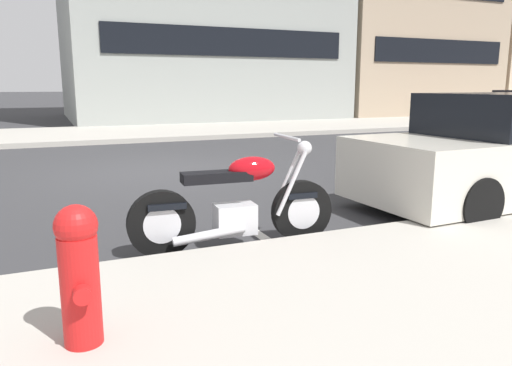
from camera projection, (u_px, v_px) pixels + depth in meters
ground_plane at (166, 171)px, 9.35m from camera, size 260.00×260.00×0.00m
sidewalk_far_curb at (406, 123)px, 20.66m from camera, size 120.00×5.00×0.14m
parking_stall_stripe at (255, 231)px, 5.48m from camera, size 0.12×2.20×0.01m
parked_motorcycle at (237, 206)px, 4.85m from camera, size 2.10×0.62×1.12m
parked_car_mid_block at (509, 153)px, 6.73m from camera, size 4.56×1.94×1.51m
fire_hydrant at (79, 272)px, 2.76m from camera, size 0.24×0.36×0.83m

